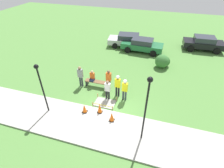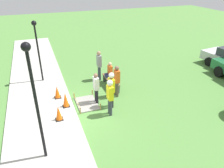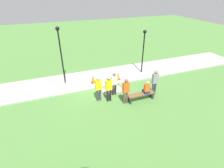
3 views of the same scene
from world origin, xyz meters
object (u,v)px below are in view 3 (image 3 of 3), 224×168
Objects in this scene: lamppost_near at (60,48)px; lamppost_far at (144,45)px; bystander_in_white_shirt at (155,81)px; worker_supervisor at (109,86)px; worker_assistant at (98,86)px; traffic_cone_near_patch at (118,76)px; bystander_in_orange_shirt at (126,90)px; traffic_cone_sidewalk_edge at (93,79)px; park_bench at (141,96)px; person_seated_on_bench at (147,88)px; traffic_cone_far_patch at (107,79)px; bystander_in_gray_shirt at (114,83)px.

lamppost_far is (-6.43, 0.38, -0.35)m from lamppost_near.
bystander_in_white_shirt is at bearing 146.06° from lamppost_near.
worker_supervisor is 0.67m from worker_assistant.
bystander_in_orange_shirt is at bearing 76.54° from traffic_cone_near_patch.
traffic_cone_near_patch is at bearing 174.34° from traffic_cone_sidewalk_edge.
park_bench is 0.61m from person_seated_on_bench.
worker_supervisor is 3.17m from bystander_in_white_shirt.
lamppost_far is at bearing -175.06° from traffic_cone_sidewalk_edge.
lamppost_near is at bearing -13.41° from traffic_cone_near_patch.
lamppost_near is (4.35, -4.04, 2.46)m from park_bench.
person_seated_on_bench is 1.43m from bystander_in_orange_shirt.
bystander_in_white_shirt reaches higher than worker_assistant.
person_seated_on_bench is at bearing 160.97° from worker_assistant.
bystander_in_white_shirt is (-2.51, 2.49, 0.58)m from traffic_cone_far_patch.
lamppost_near is (3.27, -4.00, 1.83)m from bystander_in_orange_shirt.
traffic_cone_sidewalk_edge is 2.28m from bystander_in_gray_shirt.
person_seated_on_bench is 2.44m from worker_supervisor.
worker_supervisor is 1.10m from bystander_in_orange_shirt.
bystander_in_white_shirt reaches higher than bystander_in_orange_shirt.
lamppost_far reaches higher than person_seated_on_bench.
worker_supervisor reaches higher than bystander_in_gray_shirt.
traffic_cone_far_patch is 0.41× the size of worker_supervisor.
bystander_in_gray_shirt is (0.31, -1.22, -0.05)m from bystander_in_orange_shirt.
person_seated_on_bench is at bearing 64.90° from lamppost_far.
park_bench is at bearing -8.28° from person_seated_on_bench.
traffic_cone_sidewalk_edge is 0.39× the size of bystander_in_orange_shirt.
traffic_cone_far_patch is 2.33m from worker_supervisor.
park_bench is 1.10× the size of bystander_in_gray_shirt.
bystander_in_white_shirt is 0.44× the size of lamppost_near.
bystander_in_white_shirt is (-2.57, 0.94, 0.12)m from bystander_in_gray_shirt.
person_seated_on_bench is 0.50× the size of worker_assistant.
lamppost_near reaches higher than traffic_cone_sidewalk_edge.
traffic_cone_far_patch is 0.43× the size of bystander_in_orange_shirt.
lamppost_far is at bearing -119.64° from park_bench.
traffic_cone_sidewalk_edge is 3.51m from bystander_in_orange_shirt.
traffic_cone_sidewalk_edge is 0.16× the size of lamppost_near.
park_bench is at bearing 137.07° from lamppost_near.
traffic_cone_far_patch is (0.99, 0.28, 0.05)m from traffic_cone_near_patch.
traffic_cone_far_patch reaches higher than park_bench.
lamppost_near is 1.17× the size of lamppost_far.
traffic_cone_sidewalk_edge is 2.72m from worker_supervisor.
bystander_in_orange_shirt is 0.49× the size of lamppost_far.
bystander_in_white_shirt is 6.89m from lamppost_near.
worker_assistant reaches higher than traffic_cone_sidewalk_edge.
lamppost_near is at bearing -22.21° from traffic_cone_far_patch.
bystander_in_white_shirt is (-3.50, 2.96, 0.62)m from traffic_cone_sidewalk_edge.
bystander_in_orange_shirt is (-0.90, 0.62, -0.12)m from worker_supervisor.
park_bench is at bearing 137.65° from bystander_in_gray_shirt.
bystander_in_orange_shirt is 5.03m from lamppost_far.
bystander_in_white_shirt is at bearing 118.90° from traffic_cone_near_patch.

